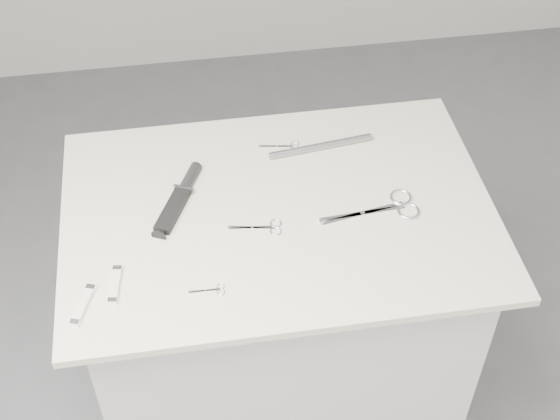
{
  "coord_description": "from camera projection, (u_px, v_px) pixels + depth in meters",
  "views": [
    {
      "loc": [
        -0.2,
        -1.26,
        2.2
      ],
      "look_at": [
        0.0,
        -0.0,
        0.92
      ],
      "focal_mm": 50.0,
      "sensor_mm": 36.0,
      "label": 1
    }
  ],
  "objects": [
    {
      "name": "pocket_knife_a",
      "position": [
        83.0,
        305.0,
        1.6
      ],
      "size": [
        0.05,
        0.11,
        0.01
      ],
      "rotation": [
        0.0,
        0.0,
        1.24
      ],
      "color": "silver",
      "rests_on": "display_board"
    },
    {
      "name": "large_shears",
      "position": [
        390.0,
        208.0,
        1.81
      ],
      "size": [
        0.24,
        0.1,
        0.01
      ],
      "rotation": [
        0.0,
        0.0,
        0.12
      ],
      "color": "silver",
      "rests_on": "display_board"
    },
    {
      "name": "metal_rail",
      "position": [
        321.0,
        146.0,
        1.95
      ],
      "size": [
        0.27,
        0.05,
        0.02
      ],
      "primitive_type": "cylinder",
      "rotation": [
        0.0,
        1.57,
        0.13
      ],
      "color": "gray",
      "rests_on": "display_board"
    },
    {
      "name": "ground",
      "position": [
        279.0,
        415.0,
        2.46
      ],
      "size": [
        4.0,
        4.0,
        0.01
      ],
      "primitive_type": "cube",
      "color": "slate",
      "rests_on": "ground"
    },
    {
      "name": "plinth",
      "position": [
        279.0,
        330.0,
        2.14
      ],
      "size": [
        0.9,
        0.6,
        0.9
      ],
      "primitive_type": "cube",
      "color": "silver",
      "rests_on": "ground"
    },
    {
      "name": "embroidery_scissors_b",
      "position": [
        286.0,
        146.0,
        1.96
      ],
      "size": [
        0.1,
        0.04,
        0.0
      ],
      "rotation": [
        0.0,
        0.0,
        -0.16
      ],
      "color": "silver",
      "rests_on": "display_board"
    },
    {
      "name": "embroidery_scissors_a",
      "position": [
        265.0,
        227.0,
        1.77
      ],
      "size": [
        0.12,
        0.05,
        0.0
      ],
      "rotation": [
        0.0,
        0.0,
        -0.15
      ],
      "color": "silver",
      "rests_on": "display_board"
    },
    {
      "name": "display_board",
      "position": [
        278.0,
        212.0,
        1.82
      ],
      "size": [
        1.0,
        0.7,
        0.02
      ],
      "primitive_type": "cube",
      "color": "beige",
      "rests_on": "plinth"
    },
    {
      "name": "sheathed_knife",
      "position": [
        181.0,
        195.0,
        1.83
      ],
      "size": [
        0.13,
        0.22,
        0.03
      ],
      "rotation": [
        0.0,
        0.0,
        1.13
      ],
      "color": "black",
      "rests_on": "display_board"
    },
    {
      "name": "tiny_scissors",
      "position": [
        212.0,
        290.0,
        1.64
      ],
      "size": [
        0.08,
        0.03,
        0.0
      ],
      "rotation": [
        0.0,
        0.0,
        -0.03
      ],
      "color": "silver",
      "rests_on": "display_board"
    },
    {
      "name": "pocket_knife_b",
      "position": [
        115.0,
        285.0,
        1.64
      ],
      "size": [
        0.03,
        0.1,
        0.01
      ],
      "rotation": [
        0.0,
        0.0,
        1.44
      ],
      "color": "silver",
      "rests_on": "display_board"
    }
  ]
}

